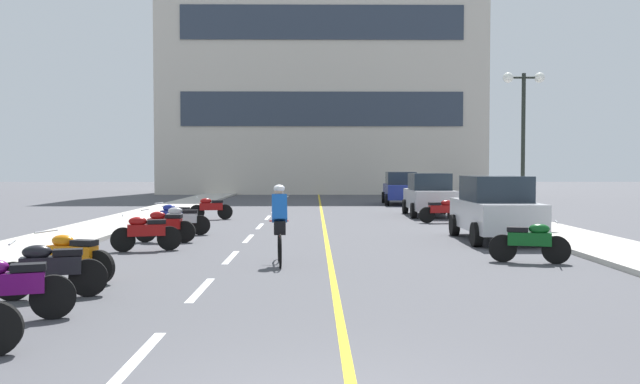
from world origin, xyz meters
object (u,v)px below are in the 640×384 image
(parked_car_mid, at_px, (429,194))
(motorcycle_4, at_px, (530,241))
(motorcycle_6, at_px, (164,225))
(parked_car_far, at_px, (401,188))
(motorcycle_8, at_px, (175,216))
(motorcycle_10, at_px, (211,208))
(motorcycle_1, at_px, (7,287))
(motorcycle_3, at_px, (72,256))
(street_lamp_mid, at_px, (523,113))
(cyclist_rider, at_px, (280,223))
(motorcycle_5, at_px, (146,232))
(motorcycle_2, at_px, (50,269))
(parked_car_near, at_px, (495,208))
(motorcycle_9, at_px, (442,210))
(motorcycle_7, at_px, (182,220))

(parked_car_mid, relative_size, motorcycle_4, 2.54)
(motorcycle_6, bearing_deg, parked_car_far, 64.51)
(motorcycle_6, bearing_deg, parked_car_mid, 47.67)
(motorcycle_8, distance_m, motorcycle_10, 4.60)
(motorcycle_1, relative_size, motorcycle_10, 0.97)
(motorcycle_3, relative_size, motorcycle_4, 0.99)
(parked_car_mid, distance_m, motorcycle_3, 18.64)
(street_lamp_mid, height_order, motorcycle_8, street_lamp_mid)
(street_lamp_mid, xyz_separation_m, motorcycle_10, (-11.40, 3.02, -3.48))
(motorcycle_6, bearing_deg, motorcycle_1, -89.77)
(parked_car_far, distance_m, cyclist_rider, 23.57)
(parked_car_far, bearing_deg, motorcycle_4, -90.53)
(motorcycle_4, relative_size, motorcycle_5, 1.00)
(motorcycle_2, relative_size, motorcycle_4, 1.00)
(motorcycle_2, relative_size, cyclist_rider, 0.94)
(cyclist_rider, bearing_deg, motorcycle_3, -148.58)
(motorcycle_3, xyz_separation_m, cyclist_rider, (3.59, 2.20, 0.41))
(motorcycle_6, bearing_deg, motorcycle_5, -91.00)
(parked_car_far, bearing_deg, parked_car_near, -89.31)
(motorcycle_9, bearing_deg, motorcycle_2, -122.25)
(motorcycle_1, xyz_separation_m, motorcycle_6, (-0.04, 9.33, 0.00))
(motorcycle_4, xyz_separation_m, motorcycle_10, (-8.73, 11.91, 0.00))
(parked_car_near, relative_size, motorcycle_1, 2.58)
(motorcycle_7, relative_size, motorcycle_8, 1.01)
(motorcycle_2, distance_m, cyclist_rider, 5.00)
(motorcycle_1, relative_size, motorcycle_9, 0.96)
(parked_car_far, bearing_deg, motorcycle_8, -121.33)
(street_lamp_mid, bearing_deg, parked_car_near, -115.96)
(street_lamp_mid, relative_size, motorcycle_1, 3.21)
(parked_car_far, distance_m, motorcycle_5, 22.55)
(parked_car_near, distance_m, motorcycle_10, 11.91)
(motorcycle_4, bearing_deg, parked_car_far, 89.47)
(motorcycle_8, relative_size, motorcycle_9, 0.99)
(street_lamp_mid, distance_m, motorcycle_10, 12.29)
(motorcycle_5, height_order, motorcycle_7, same)
(motorcycle_9, bearing_deg, parked_car_mid, 87.27)
(parked_car_far, bearing_deg, motorcycle_5, -113.51)
(motorcycle_3, distance_m, motorcycle_4, 9.27)
(motorcycle_6, bearing_deg, motorcycle_4, -24.42)
(motorcycle_10, bearing_deg, motorcycle_5, -90.29)
(motorcycle_1, height_order, cyclist_rider, cyclist_rider)
(motorcycle_9, bearing_deg, motorcycle_6, -144.50)
(street_lamp_mid, bearing_deg, motorcycle_8, -172.49)
(parked_car_near, bearing_deg, motorcycle_1, -133.40)
(motorcycle_5, distance_m, motorcycle_6, 1.88)
(motorcycle_1, relative_size, motorcycle_4, 0.98)
(motorcycle_2, relative_size, motorcycle_8, 0.98)
(motorcycle_3, relative_size, motorcycle_7, 0.97)
(street_lamp_mid, height_order, motorcycle_6, street_lamp_mid)
(motorcycle_3, relative_size, motorcycle_8, 0.98)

